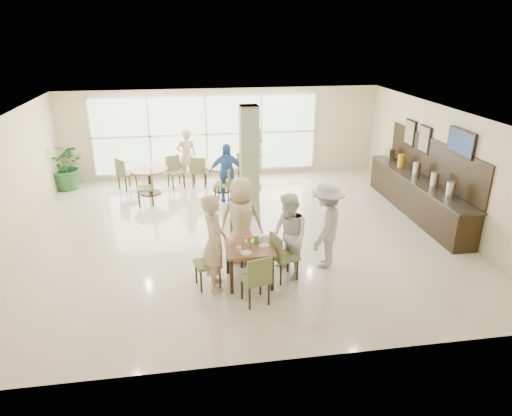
{
  "coord_description": "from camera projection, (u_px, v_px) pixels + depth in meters",
  "views": [
    {
      "loc": [
        -1.13,
        -9.77,
        4.58
      ],
      "look_at": [
        0.2,
        -1.2,
        1.1
      ],
      "focal_mm": 32.0,
      "sensor_mm": 36.0,
      "label": 1
    }
  ],
  "objects": [
    {
      "name": "window_bank",
      "position": [
        206.0,
        134.0,
        14.33
      ],
      "size": [
        7.0,
        0.04,
        7.0
      ],
      "color": "silver",
      "rests_on": "ground"
    },
    {
      "name": "round_table_right",
      "position": [
        222.0,
        172.0,
        13.45
      ],
      "size": [
        1.01,
        1.01,
        0.75
      ],
      "color": "brown",
      "rests_on": "ground"
    },
    {
      "name": "wall_tv",
      "position": [
        461.0,
        142.0,
        10.18
      ],
      "size": [
        0.06,
        1.0,
        0.58
      ],
      "color": "black",
      "rests_on": "ground"
    },
    {
      "name": "tabletop_clutter",
      "position": [
        249.0,
        243.0,
        8.5
      ],
      "size": [
        0.74,
        0.69,
        0.21
      ],
      "color": "white",
      "rests_on": "main_table"
    },
    {
      "name": "adult_standing",
      "position": [
        187.0,
        156.0,
        13.94
      ],
      "size": [
        0.69,
        0.51,
        1.72
      ],
      "primitive_type": "imported",
      "rotation": [
        0.0,
        0.0,
        3.32
      ],
      "color": "#CCAB88",
      "rests_on": "ground"
    },
    {
      "name": "chairs_main_table",
      "position": [
        248.0,
        259.0,
        8.61
      ],
      "size": [
        2.03,
        2.06,
        0.95
      ],
      "color": "#5B6336",
      "rests_on": "ground"
    },
    {
      "name": "potted_plant",
      "position": [
        67.0,
        166.0,
        13.5
      ],
      "size": [
        1.5,
        1.5,
        1.42
      ],
      "primitive_type": "imported",
      "rotation": [
        0.0,
        0.0,
        -0.19
      ],
      "color": "#27612C",
      "rests_on": "ground"
    },
    {
      "name": "room_shell",
      "position": [
        239.0,
        164.0,
        10.19
      ],
      "size": [
        10.0,
        10.0,
        10.0
      ],
      "color": "white",
      "rests_on": "ground"
    },
    {
      "name": "chairs_table_right",
      "position": [
        223.0,
        174.0,
        13.52
      ],
      "size": [
        2.01,
        1.97,
        0.95
      ],
      "color": "#5B6336",
      "rests_on": "ground"
    },
    {
      "name": "teen_far",
      "position": [
        241.0,
        221.0,
        9.24
      ],
      "size": [
        0.98,
        0.69,
        1.81
      ],
      "primitive_type": "imported",
      "rotation": [
        0.0,
        0.0,
        2.88
      ],
      "color": "#CCAB88",
      "rests_on": "ground"
    },
    {
      "name": "round_table_left",
      "position": [
        149.0,
        175.0,
        13.18
      ],
      "size": [
        1.11,
        1.11,
        0.75
      ],
      "color": "brown",
      "rests_on": "ground"
    },
    {
      "name": "main_table",
      "position": [
        249.0,
        251.0,
        8.54
      ],
      "size": [
        0.89,
        0.89,
        0.75
      ],
      "color": "brown",
      "rests_on": "ground"
    },
    {
      "name": "adult_b",
      "position": [
        254.0,
        158.0,
        13.53
      ],
      "size": [
        0.89,
        1.79,
        1.87
      ],
      "primitive_type": "imported",
      "rotation": [
        0.0,
        0.0,
        -1.49
      ],
      "color": "white",
      "rests_on": "ground"
    },
    {
      "name": "chairs_table_left",
      "position": [
        149.0,
        178.0,
        13.22
      ],
      "size": [
        2.05,
        1.97,
        0.95
      ],
      "color": "#5B6336",
      "rests_on": "ground"
    },
    {
      "name": "teen_left",
      "position": [
        214.0,
        242.0,
        8.28
      ],
      "size": [
        0.44,
        0.67,
        1.84
      ],
      "primitive_type": "imported",
      "rotation": [
        0.0,
        0.0,
        1.58
      ],
      "color": "#CCAB88",
      "rests_on": "ground"
    },
    {
      "name": "buffet_counter",
      "position": [
        418.0,
        193.0,
        11.76
      ],
      "size": [
        0.64,
        4.7,
        1.95
      ],
      "color": "black",
      "rests_on": "ground"
    },
    {
      "name": "teen_standing",
      "position": [
        326.0,
        225.0,
        9.07
      ],
      "size": [
        1.18,
        1.33,
        1.78
      ],
      "primitive_type": "imported",
      "rotation": [
        0.0,
        0.0,
        -2.14
      ],
      "color": "#B7B7B9",
      "rests_on": "ground"
    },
    {
      "name": "ground",
      "position": [
        240.0,
        233.0,
        10.83
      ],
      "size": [
        10.0,
        10.0,
        0.0
      ],
      "primitive_type": "plane",
      "color": "beige",
      "rests_on": "ground"
    },
    {
      "name": "column",
      "position": [
        249.0,
        161.0,
        11.46
      ],
      "size": [
        0.45,
        0.45,
        2.8
      ],
      "primitive_type": "cube",
      "color": "#798059",
      "rests_on": "ground"
    },
    {
      "name": "framed_art_b",
      "position": [
        410.0,
        133.0,
        12.5
      ],
      "size": [
        0.05,
        0.55,
        0.7
      ],
      "color": "black",
      "rests_on": "ground"
    },
    {
      "name": "framed_art_a",
      "position": [
        424.0,
        139.0,
        11.76
      ],
      "size": [
        0.05,
        0.55,
        0.7
      ],
      "color": "black",
      "rests_on": "ground"
    },
    {
      "name": "teen_right",
      "position": [
        289.0,
        237.0,
        8.67
      ],
      "size": [
        0.86,
        0.98,
        1.69
      ],
      "primitive_type": "imported",
      "rotation": [
        0.0,
        0.0,
        -1.27
      ],
      "color": "white",
      "rests_on": "ground"
    },
    {
      "name": "adult_a",
      "position": [
        226.0,
        172.0,
        12.57
      ],
      "size": [
        1.0,
        0.64,
        1.62
      ],
      "primitive_type": "imported",
      "rotation": [
        0.0,
        0.0,
        -0.11
      ],
      "color": "#3967AC",
      "rests_on": "ground"
    }
  ]
}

